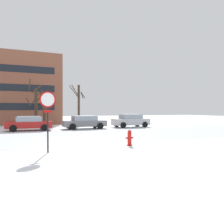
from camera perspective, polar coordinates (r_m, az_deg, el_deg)
ground_plane at (r=13.78m, az=-8.11°, el=-7.79°), size 120.00×120.00×0.00m
road_surface at (r=17.64m, az=-11.39°, el=-5.96°), size 80.00×9.99×0.00m
stop_sign at (r=11.06m, az=-15.71°, el=0.58°), size 0.75×0.16×2.86m
fire_hydrant at (r=12.85m, az=4.38°, el=-6.33°), size 0.44×0.30×0.91m
parked_car_red at (r=23.37m, az=-20.03°, el=-2.63°), size 4.22×2.05×1.39m
parked_car_gray at (r=24.28m, az=-6.88°, el=-2.48°), size 4.48×1.98×1.40m
parked_car_silver at (r=26.44m, az=4.66°, el=-2.13°), size 4.22×2.03×1.51m
tree_far_left at (r=28.19m, az=-18.51°, el=1.77°), size 1.78×1.89×5.71m
tree_far_mid at (r=28.03m, az=-8.30°, el=1.95°), size 1.97×1.59×5.03m
tree_far_right at (r=27.11m, az=-16.43°, el=0.73°), size 2.37×2.39×4.20m
building_far_left at (r=36.25m, az=-22.08°, el=5.05°), size 10.93×9.17×9.76m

